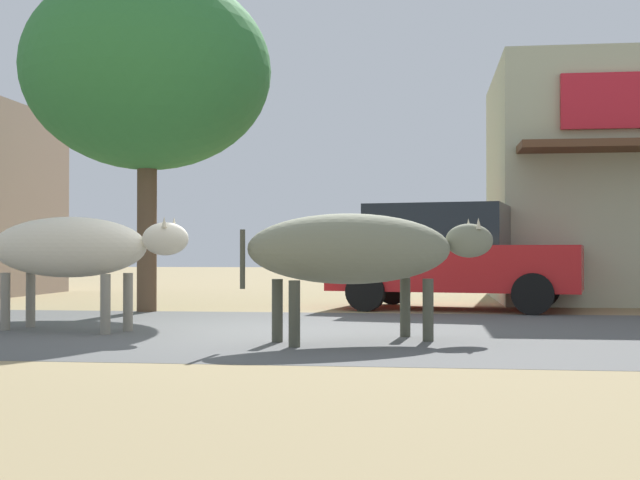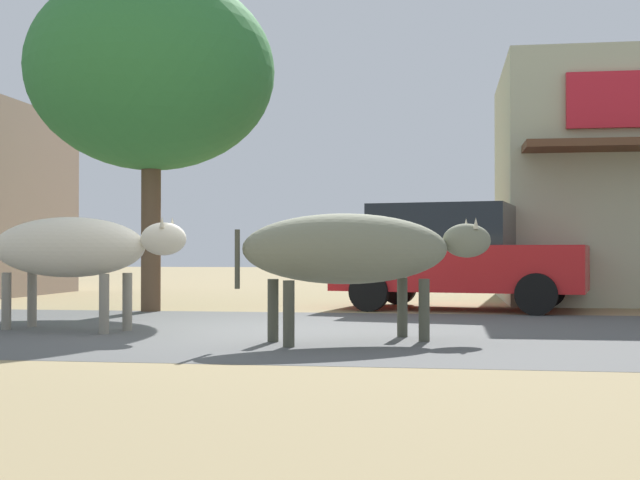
# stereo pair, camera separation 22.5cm
# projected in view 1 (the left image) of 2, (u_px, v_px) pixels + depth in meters

# --- Properties ---
(ground) EXTENTS (80.00, 80.00, 0.00)m
(ground) POSITION_uv_depth(u_px,v_px,m) (261.00, 331.00, 9.80)
(ground) COLOR #95825A
(asphalt_road) EXTENTS (72.00, 5.88, 0.00)m
(asphalt_road) POSITION_uv_depth(u_px,v_px,m) (261.00, 330.00, 9.80)
(asphalt_road) COLOR #505150
(asphalt_road) RESTS_ON ground
(roadside_tree) EXTENTS (3.75, 3.75, 5.14)m
(roadside_tree) POSITION_uv_depth(u_px,v_px,m) (147.00, 72.00, 13.01)
(roadside_tree) COLOR brown
(roadside_tree) RESTS_ON ground
(parked_hatchback_car) EXTENTS (4.07, 2.56, 1.64)m
(parked_hatchback_car) POSITION_uv_depth(u_px,v_px,m) (451.00, 256.00, 13.51)
(parked_hatchback_car) COLOR red
(parked_hatchback_car) RESTS_ON ground
(cow_near_brown) EXTENTS (2.67, 1.12, 1.30)m
(cow_near_brown) POSITION_uv_depth(u_px,v_px,m) (72.00, 248.00, 9.76)
(cow_near_brown) COLOR beige
(cow_near_brown) RESTS_ON ground
(cow_far_dark) EXTENTS (2.63, 1.75, 1.28)m
(cow_far_dark) POSITION_uv_depth(u_px,v_px,m) (359.00, 250.00, 8.62)
(cow_far_dark) COLOR slate
(cow_far_dark) RESTS_ON ground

